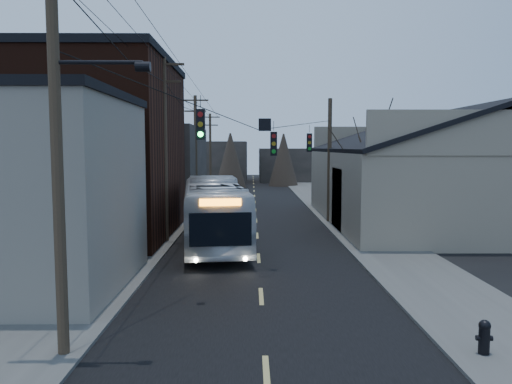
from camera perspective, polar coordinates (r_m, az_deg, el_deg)
road_surface at (r=39.35m, az=-0.05°, el=-2.44°), size 9.00×110.00×0.02m
sidewalk_left at (r=39.82m, az=-9.45°, el=-2.35°), size 4.00×110.00×0.12m
sidewalk_right at (r=39.94m, az=9.32°, el=-2.33°), size 4.00×110.00×0.12m
building_clapboard at (r=20.05m, az=-26.13°, el=-0.27°), size 8.00×8.00×7.00m
building_brick at (r=30.57m, az=-19.03°, el=4.48°), size 10.00×12.00×10.00m
building_left_far at (r=45.96m, az=-12.06°, el=2.90°), size 9.00×14.00×7.00m
warehouse at (r=36.62m, az=20.82°, el=0.88°), size 16.16×20.60×7.73m
building_far_left at (r=74.26m, az=-4.94°, el=3.42°), size 10.00×12.00×6.00m
building_far_right at (r=79.39m, az=4.76°, el=3.17°), size 12.00×14.00×5.00m
bare_tree at (r=29.85m, az=12.71°, el=1.93°), size 0.40×0.40×7.20m
utility_lines at (r=33.27m, az=-5.35°, el=4.69°), size 11.24×45.28×10.50m
bus at (r=26.85m, az=-4.87°, el=-2.22°), size 4.49×13.00×3.55m
parked_car at (r=46.95m, az=-4.74°, el=-0.43°), size 1.63×4.07×1.32m
fire_hydrant at (r=13.97m, az=24.64°, el=-14.70°), size 0.40×0.29×0.85m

